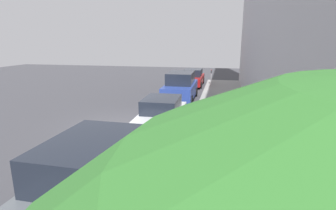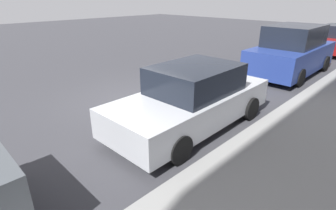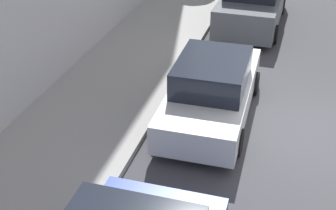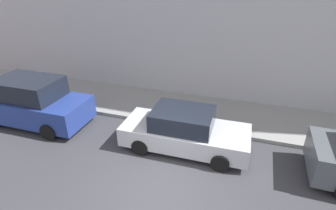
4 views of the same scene
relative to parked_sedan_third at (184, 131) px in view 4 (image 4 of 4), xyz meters
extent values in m
plane|color=#38383D|center=(-2.28, 0.09, -0.73)|extent=(60.00, 60.00, 0.00)
cube|color=gray|center=(2.79, 0.09, -0.65)|extent=(3.13, 32.00, 0.15)
cylinder|color=black|center=(0.82, -4.98, -0.42)|extent=(0.22, 0.62, 0.62)
cube|color=#B7BABF|center=(0.00, -0.03, -0.17)|extent=(1.86, 4.53, 0.68)
cube|color=black|center=(0.00, 0.07, 0.49)|extent=(1.61, 2.12, 0.64)
cylinder|color=black|center=(-0.85, 1.37, -0.42)|extent=(0.22, 0.60, 0.60)
cylinder|color=black|center=(0.85, 1.37, -0.42)|extent=(0.22, 0.60, 0.60)
cylinder|color=black|center=(-0.85, -1.42, -0.42)|extent=(0.22, 0.60, 0.60)
cylinder|color=black|center=(0.85, -1.42, -0.42)|extent=(0.22, 0.60, 0.60)
cube|color=navy|center=(-0.15, 6.56, -0.03)|extent=(2.00, 4.81, 0.96)
cube|color=black|center=(-0.15, 6.56, 0.85)|extent=(1.74, 2.61, 0.80)
cylinder|color=black|center=(0.78, 8.05, -0.39)|extent=(0.22, 0.67, 0.67)
cylinder|color=black|center=(-1.08, 5.07, -0.39)|extent=(0.22, 0.67, 0.67)
cylinder|color=black|center=(0.78, 5.07, -0.39)|extent=(0.22, 0.67, 0.67)
camera|label=1|loc=(2.71, -11.42, 3.36)|focal=28.00mm
camera|label=2|loc=(3.76, -4.68, 2.33)|focal=28.00mm
camera|label=3|loc=(-1.75, 9.62, 5.33)|focal=50.00mm
camera|label=4|loc=(-7.72, -1.89, 5.04)|focal=28.00mm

